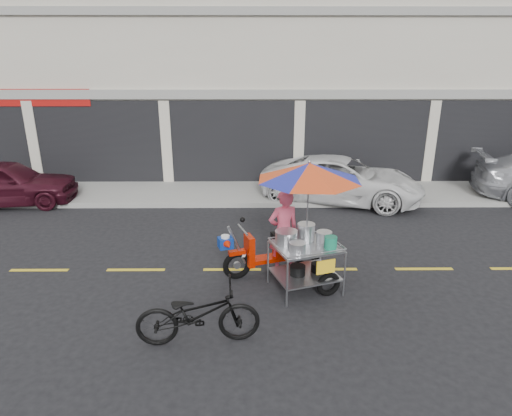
{
  "coord_description": "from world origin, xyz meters",
  "views": [
    {
      "loc": [
        -1.56,
        -8.0,
        4.07
      ],
      "look_at": [
        -1.5,
        0.6,
        1.15
      ],
      "focal_mm": 30.0,
      "sensor_mm": 36.0,
      "label": 1
    }
  ],
  "objects_px": {
    "white_pickup": "(342,180)",
    "food_vendor_rig": "(298,206)",
    "maroon_sedan": "(4,183)",
    "near_bicycle": "(198,314)"
  },
  "relations": [
    {
      "from": "near_bicycle",
      "to": "food_vendor_rig",
      "type": "xyz_separation_m",
      "value": [
        1.66,
        1.93,
        1.06
      ]
    },
    {
      "from": "maroon_sedan",
      "to": "white_pickup",
      "type": "relative_size",
      "value": 0.83
    },
    {
      "from": "maroon_sedan",
      "to": "white_pickup",
      "type": "xyz_separation_m",
      "value": [
        10.14,
        0.38,
        -0.01
      ]
    },
    {
      "from": "white_pickup",
      "to": "food_vendor_rig",
      "type": "height_order",
      "value": "food_vendor_rig"
    },
    {
      "from": "near_bicycle",
      "to": "food_vendor_rig",
      "type": "relative_size",
      "value": 0.65
    },
    {
      "from": "near_bicycle",
      "to": "food_vendor_rig",
      "type": "distance_m",
      "value": 2.76
    },
    {
      "from": "maroon_sedan",
      "to": "near_bicycle",
      "type": "height_order",
      "value": "maroon_sedan"
    },
    {
      "from": "white_pickup",
      "to": "maroon_sedan",
      "type": "bearing_deg",
      "value": 110.78
    },
    {
      "from": "white_pickup",
      "to": "near_bicycle",
      "type": "height_order",
      "value": "white_pickup"
    },
    {
      "from": "white_pickup",
      "to": "near_bicycle",
      "type": "distance_m",
      "value": 7.96
    }
  ]
}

